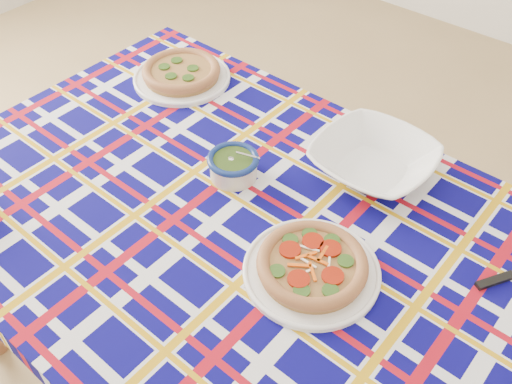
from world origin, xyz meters
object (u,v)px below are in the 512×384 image
Objects in this scene: main_focaccia_plate at (312,265)px; pesto_bowl at (233,164)px; dining_table at (252,250)px; serving_bowl at (373,160)px.

pesto_bowl reaches higher than main_focaccia_plate.
pesto_bowl is (-0.29, 0.11, 0.01)m from main_focaccia_plate.
dining_table is 5.58× the size of serving_bowl.
serving_bowl reaches higher than dining_table.
dining_table is 0.18m from main_focaccia_plate.
pesto_bowl is at bearing 145.05° from dining_table.
pesto_bowl is (-0.13, 0.09, 0.10)m from dining_table.
serving_bowl is at bearing 42.50° from pesto_bowl.
main_focaccia_plate is at bearing -78.83° from serving_bowl.
dining_table is at bearing -107.68° from serving_bowl.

